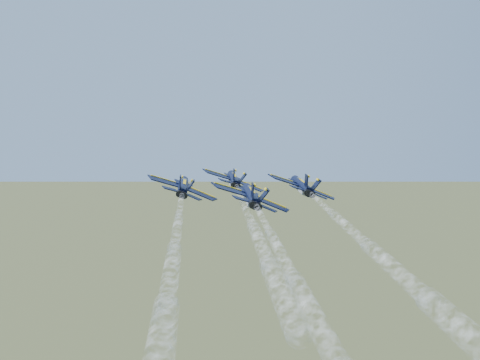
# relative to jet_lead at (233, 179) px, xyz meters

# --- Properties ---
(jet_lead) EXTENTS (13.13, 18.17, 5.59)m
(jet_lead) POSITION_rel_jet_lead_xyz_m (0.00, 0.00, 0.00)
(jet_lead) COLOR black
(jet_left) EXTENTS (13.13, 18.17, 5.59)m
(jet_left) POSITION_rel_jet_lead_xyz_m (-8.45, -13.76, 0.00)
(jet_left) COLOR black
(jet_right) EXTENTS (13.13, 18.17, 5.59)m
(jet_right) POSITION_rel_jet_lead_xyz_m (14.15, -10.62, 0.00)
(jet_right) COLOR black
(jet_slot) EXTENTS (13.13, 18.17, 5.59)m
(jet_slot) POSITION_rel_jet_lead_xyz_m (5.10, -25.31, 0.00)
(jet_slot) COLOR black
(smoke_trail_lead) EXTENTS (13.16, 67.04, 2.85)m
(smoke_trail_lead) POSITION_rel_jet_lead_xyz_m (8.56, -51.11, 0.04)
(smoke_trail_lead) COLOR white
(smoke_trail_left) EXTENTS (13.16, 67.04, 2.85)m
(smoke_trail_left) POSITION_rel_jet_lead_xyz_m (0.11, -64.87, 0.04)
(smoke_trail_left) COLOR white
(smoke_trail_right) EXTENTS (13.16, 67.04, 2.85)m
(smoke_trail_right) POSITION_rel_jet_lead_xyz_m (22.70, -61.73, 0.04)
(smoke_trail_right) COLOR white
(smoke_trail_slot) EXTENTS (13.16, 67.04, 2.85)m
(smoke_trail_slot) POSITION_rel_jet_lead_xyz_m (13.65, -76.42, 0.04)
(smoke_trail_slot) COLOR white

